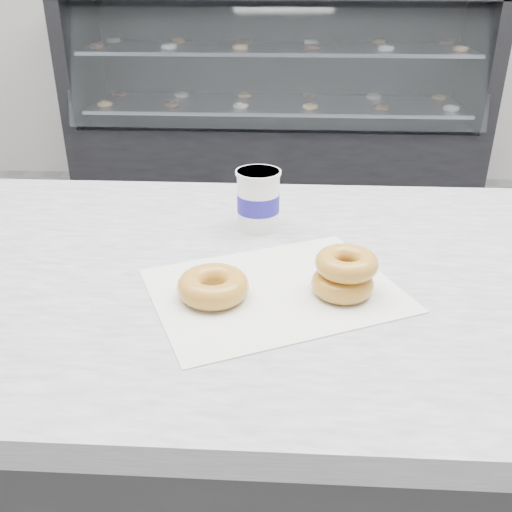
{
  "coord_description": "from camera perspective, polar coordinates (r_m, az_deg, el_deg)",
  "views": [
    {
      "loc": [
        0.07,
        -1.38,
        1.31
      ],
      "look_at": [
        0.03,
        -0.64,
        0.94
      ],
      "focal_mm": 40.0,
      "sensor_mm": 36.0,
      "label": 1
    }
  ],
  "objects": [
    {
      "name": "coffee_cup",
      "position": [
        1.0,
        0.22,
        5.69
      ],
      "size": [
        0.08,
        0.08,
        0.11
      ],
      "rotation": [
        0.0,
        0.0,
        -0.16
      ],
      "color": "white",
      "rests_on": "counter"
    },
    {
      "name": "wax_paper",
      "position": [
        0.82,
        1.86,
        -3.43
      ],
      "size": [
        0.42,
        0.38,
        0.0
      ],
      "primitive_type": "cube",
      "rotation": [
        0.0,
        0.0,
        0.43
      ],
      "color": "silver",
      "rests_on": "counter"
    },
    {
      "name": "display_case",
      "position": [
        3.6,
        2.02,
        13.56
      ],
      "size": [
        2.4,
        0.74,
        1.25
      ],
      "color": "black",
      "rests_on": "ground"
    },
    {
      "name": "ground",
      "position": [
        1.91,
        0.13,
        -16.73
      ],
      "size": [
        5.0,
        5.0,
        0.0
      ],
      "primitive_type": "plane",
      "color": "gray",
      "rests_on": "ground"
    },
    {
      "name": "donut_stack",
      "position": [
        0.8,
        8.84,
        -1.74
      ],
      "size": [
        0.12,
        0.12,
        0.06
      ],
      "color": "gold",
      "rests_on": "wax_paper"
    },
    {
      "name": "counter",
      "position": [
        1.16,
        -1.55,
        -20.88
      ],
      "size": [
        3.06,
        0.76,
        0.9
      ],
      "color": "#333335",
      "rests_on": "ground"
    },
    {
      "name": "donut_single",
      "position": [
        0.79,
        -4.31,
        -3.02
      ],
      "size": [
        0.1,
        0.1,
        0.03
      ],
      "primitive_type": "torus",
      "rotation": [
        0.0,
        0.0,
        -0.01
      ],
      "color": "gold",
      "rests_on": "wax_paper"
    }
  ]
}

